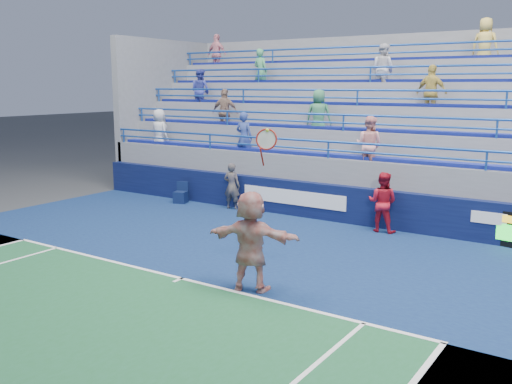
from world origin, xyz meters
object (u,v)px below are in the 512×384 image
Objects in this scene: tennis_player at (251,241)px; ball_girl at (382,202)px; judge_chair at (181,196)px; line_judge at (232,186)px.

tennis_player is 5.80m from ball_girl.
line_judge is at bearing 5.71° from judge_chair.
tennis_player reaches higher than judge_chair.
ball_girl is at bearing 1.11° from judge_chair.
tennis_player reaches higher than line_judge.
tennis_player reaches higher than ball_girl.
ball_girl is (0.43, 5.78, -0.17)m from tennis_player.
ball_girl is (5.18, -0.06, 0.07)m from line_judge.
judge_chair is at bearing 140.20° from tennis_player.
tennis_player is at bearing 82.09° from ball_girl.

